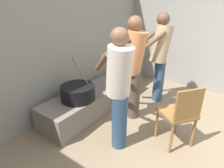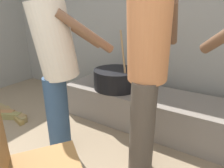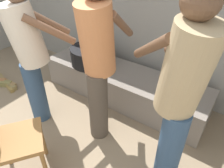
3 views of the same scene
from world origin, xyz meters
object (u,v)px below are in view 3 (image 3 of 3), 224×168
Objects in this scene: cook_in_cream_shirt at (29,51)px; chair_brown_wood at (8,139)px; cooking_pot_main at (91,55)px; cook_in_orange_shirt at (98,57)px; cook_in_tan_shirt at (180,93)px.

cook_in_cream_shirt is 0.88m from chair_brown_wood.
chair_brown_wood is at bearing -76.35° from cooking_pot_main.
cook_in_cream_shirt reaches higher than chair_brown_wood.
cook_in_orange_shirt is at bearing 15.98° from cook_in_cream_shirt.
cook_in_tan_shirt is (1.51, 0.10, 0.07)m from cook_in_cream_shirt.
cooking_pot_main is 0.44× the size of cook_in_cream_shirt.
cook_in_orange_shirt reaches higher than cooking_pot_main.
cook_in_orange_shirt is 0.80m from cook_in_tan_shirt.
cook_in_cream_shirt is (-0.09, -0.82, 0.37)m from cooking_pot_main.
cooking_pot_main is 0.98m from cook_in_orange_shirt.
cook_in_orange_shirt is at bearing -44.65° from cooking_pot_main.
cook_in_tan_shirt is at bearing -27.07° from cooking_pot_main.
cook_in_tan_shirt is (1.42, -0.73, 0.44)m from cooking_pot_main.
cook_in_orange_shirt is 0.75m from cook_in_cream_shirt.
cook_in_tan_shirt reaches higher than cooking_pot_main.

